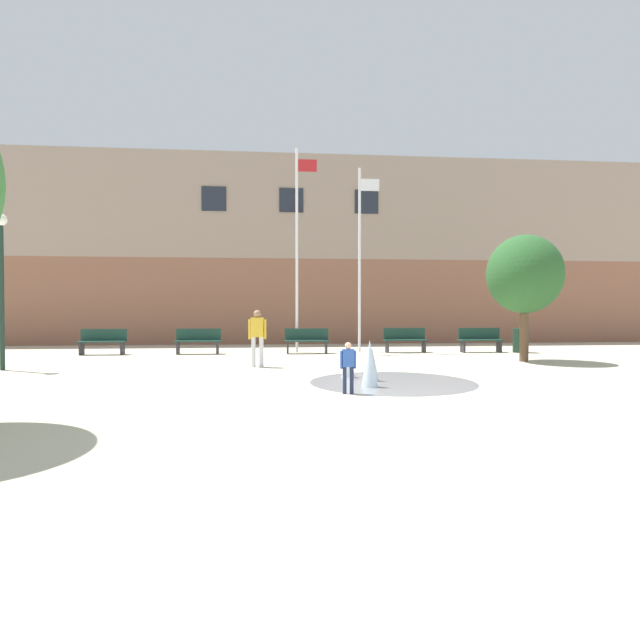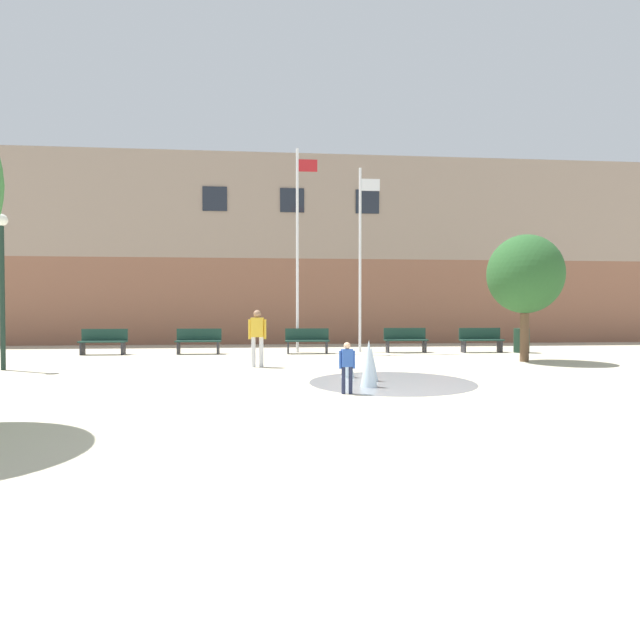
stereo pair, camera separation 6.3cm
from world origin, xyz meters
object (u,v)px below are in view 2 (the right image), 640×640
object	(u,v)px
park_bench_under_right_flagpole	(406,340)
park_bench_near_trashcan	(481,339)
park_bench_left_of_flagpoles	(104,341)
flagpole_left	(298,244)
adult_watching	(257,334)
park_bench_under_left_flagpole	(199,341)
park_bench_center	(307,340)
street_tree_near_building	(525,275)
trash_can	(521,340)
lamp_post_left_lane	(2,269)
flagpole_right	(361,254)
child_with_pink_shirt	(347,364)

from	to	relation	value
park_bench_under_right_flagpole	park_bench_near_trashcan	size ratio (longest dim) A/B	1.00
park_bench_left_of_flagpoles	park_bench_near_trashcan	distance (m)	13.77
flagpole_left	adult_watching	bearing A→B (deg)	-105.97
park_bench_under_left_flagpole	adult_watching	xyz separation A→B (m)	(2.27, -4.27, 0.45)
park_bench_under_left_flagpole	park_bench_center	xyz separation A→B (m)	(3.92, -0.13, 0.00)
park_bench_under_left_flagpole	street_tree_near_building	xyz separation A→B (m)	(10.41, -3.54, 2.20)
park_bench_center	trash_can	distance (m)	7.97
park_bench_center	lamp_post_left_lane	bearing A→B (deg)	-152.85
park_bench_under_right_flagpole	adult_watching	bearing A→B (deg)	-141.22
lamp_post_left_lane	park_bench_left_of_flagpoles	bearing A→B (deg)	76.23
flagpole_right	flagpole_left	bearing A→B (deg)	180.00
park_bench_under_right_flagpole	park_bench_under_left_flagpole	bearing A→B (deg)	-179.82
park_bench_under_right_flagpole	lamp_post_left_lane	xyz separation A→B (m)	(-12.03, -4.43, 2.20)
adult_watching	child_with_pink_shirt	distance (m)	5.00
flagpole_left	flagpole_right	distance (m)	2.40
child_with_pink_shirt	flagpole_right	size ratio (longest dim) A/B	0.14
flagpole_right	trash_can	size ratio (longest dim) A/B	7.71
park_bench_center	street_tree_near_building	xyz separation A→B (m)	(6.49, -3.41, 2.20)
child_with_pink_shirt	street_tree_near_building	bearing A→B (deg)	-147.76
lamp_post_left_lane	trash_can	distance (m)	16.92
street_tree_near_building	flagpole_left	bearing A→B (deg)	149.78
park_bench_left_of_flagpoles	park_bench_center	xyz separation A→B (m)	(7.25, -0.16, 0.00)
park_bench_under_left_flagpole	park_bench_under_right_flagpole	world-z (taller)	same
park_bench_center	flagpole_right	bearing A→B (deg)	14.88
lamp_post_left_lane	park_bench_near_trashcan	bearing A→B (deg)	15.81
flagpole_right	street_tree_near_building	world-z (taller)	flagpole_right
park_bench_center	flagpole_left	bearing A→B (deg)	118.96
adult_watching	street_tree_near_building	distance (m)	8.36
park_bench_under_left_flagpole	trash_can	size ratio (longest dim) A/B	1.78
park_bench_center	park_bench_left_of_flagpoles	bearing A→B (deg)	178.75
park_bench_near_trashcan	child_with_pink_shirt	bearing A→B (deg)	-125.90
adult_watching	trash_can	bearing A→B (deg)	30.93
park_bench_center	street_tree_near_building	distance (m)	7.66
lamp_post_left_lane	trash_can	size ratio (longest dim) A/B	4.58
park_bench_under_left_flagpole	park_bench_under_right_flagpole	distance (m)	7.61
park_bench_under_left_flagpole	park_bench_under_right_flagpole	bearing A→B (deg)	0.18
street_tree_near_building	trash_can	bearing A→B (deg)	64.45
street_tree_near_building	adult_watching	bearing A→B (deg)	-174.87
flagpole_right	street_tree_near_building	xyz separation A→B (m)	(4.42, -3.96, -1.03)
lamp_post_left_lane	trash_can	world-z (taller)	lamp_post_left_lane
adult_watching	child_with_pink_shirt	world-z (taller)	adult_watching
park_bench_under_right_flagpole	street_tree_near_building	size ratio (longest dim) A/B	0.41
park_bench_under_left_flagpole	flagpole_left	xyz separation A→B (m)	(3.61, 0.42, 3.56)
park_bench_left_of_flagpoles	flagpole_right	xyz separation A→B (m)	(9.32, 0.39, 3.23)
park_bench_under_right_flagpole	trash_can	world-z (taller)	park_bench_under_right_flagpole
street_tree_near_building	park_bench_under_right_flagpole	bearing A→B (deg)	128.15
flagpole_left	park_bench_under_left_flagpole	bearing A→B (deg)	-173.34
park_bench_under_left_flagpole	child_with_pink_shirt	bearing A→B (deg)	-65.00
park_bench_under_left_flagpole	child_with_pink_shirt	distance (m)	9.81
flagpole_left	flagpole_right	world-z (taller)	flagpole_left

